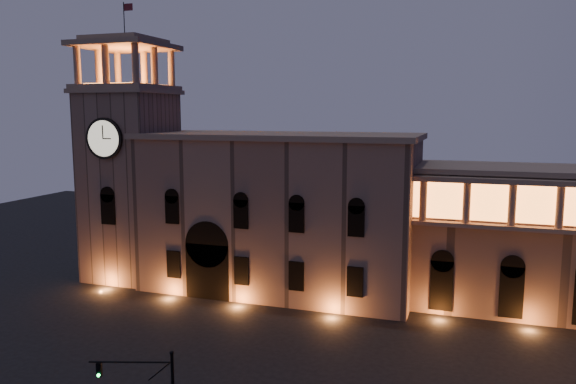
# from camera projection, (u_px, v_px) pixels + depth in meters

# --- Properties ---
(ground) EXTENTS (160.00, 160.00, 0.00)m
(ground) POSITION_uv_depth(u_px,v_px,m) (208.00, 376.00, 42.69)
(ground) COLOR black
(ground) RESTS_ON ground
(government_building) EXTENTS (30.80, 12.80, 17.60)m
(government_building) POSITION_uv_depth(u_px,v_px,m) (278.00, 212.00, 62.69)
(government_building) COLOR #826555
(government_building) RESTS_ON ground
(clock_tower) EXTENTS (9.80, 9.80, 32.40)m
(clock_tower) POSITION_uv_depth(u_px,v_px,m) (130.00, 174.00, 67.05)
(clock_tower) COLOR #826555
(clock_tower) RESTS_ON ground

